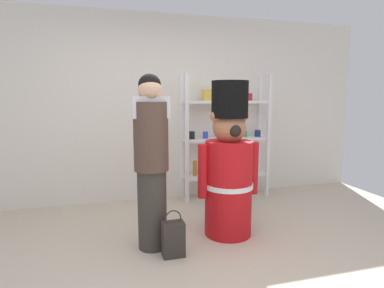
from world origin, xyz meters
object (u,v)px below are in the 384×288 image
object	(u,v)px
merchandise_shelf	(226,137)
person_shopper	(151,159)
shopping_bag	(173,239)
teddy_bear_guard	(229,168)

from	to	relation	value
merchandise_shelf	person_shopper	distance (m)	1.89
person_shopper	shopping_bag	size ratio (longest dim) A/B	3.79
merchandise_shelf	person_shopper	world-z (taller)	merchandise_shelf
merchandise_shelf	shopping_bag	world-z (taller)	merchandise_shelf
teddy_bear_guard	person_shopper	distance (m)	0.85
person_shopper	teddy_bear_guard	bearing A→B (deg)	6.54
merchandise_shelf	shopping_bag	xyz separation A→B (m)	(-1.14, -1.61, -0.72)
merchandise_shelf	person_shopper	size ratio (longest dim) A/B	1.07
teddy_bear_guard	merchandise_shelf	bearing A→B (deg)	69.94
teddy_bear_guard	shopping_bag	bearing A→B (deg)	-153.92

